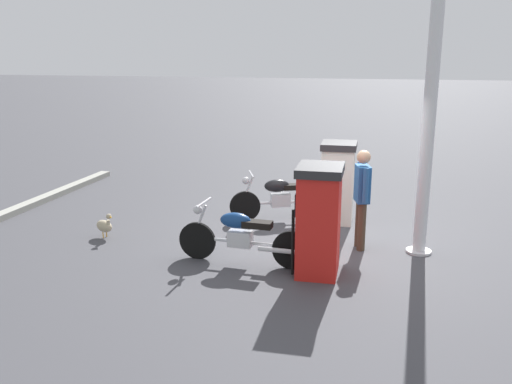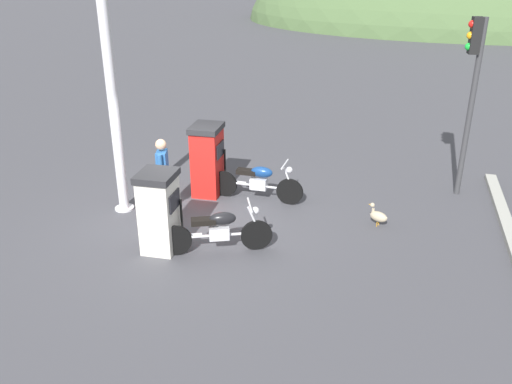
{
  "view_description": "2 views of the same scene",
  "coord_description": "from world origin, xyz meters",
  "px_view_note": "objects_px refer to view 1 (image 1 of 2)",
  "views": [
    {
      "loc": [
        -1.06,
        8.67,
        3.11
      ],
      "look_at": [
        1.05,
        0.36,
        0.91
      ],
      "focal_mm": 38.23,
      "sensor_mm": 36.0,
      "label": 1
    },
    {
      "loc": [
        3.74,
        -9.18,
        5.01
      ],
      "look_at": [
        1.33,
        0.02,
        0.74
      ],
      "focal_mm": 37.78,
      "sensor_mm": 36.0,
      "label": 2
    }
  ],
  "objects_px": {
    "attendant_person": "(362,193)",
    "fuel_pump_far": "(319,220)",
    "motorcycle_near_pump": "(281,197)",
    "fuel_pump_near": "(338,182)",
    "motorcycle_far_pump": "(241,235)",
    "wandering_duck": "(105,225)",
    "canopy_support_pole": "(429,120)"
  },
  "relations": [
    {
      "from": "wandering_duck",
      "to": "canopy_support_pole",
      "type": "bearing_deg",
      "value": -173.66
    },
    {
      "from": "motorcycle_near_pump",
      "to": "motorcycle_far_pump",
      "type": "bearing_deg",
      "value": 86.69
    },
    {
      "from": "motorcycle_near_pump",
      "to": "attendant_person",
      "type": "xyz_separation_m",
      "value": [
        -1.56,
        1.21,
        0.47
      ]
    },
    {
      "from": "fuel_pump_near",
      "to": "wandering_duck",
      "type": "bearing_deg",
      "value": 27.05
    },
    {
      "from": "fuel_pump_near",
      "to": "attendant_person",
      "type": "distance_m",
      "value": 1.48
    },
    {
      "from": "attendant_person",
      "to": "wandering_duck",
      "type": "distance_m",
      "value": 4.4
    },
    {
      "from": "wandering_duck",
      "to": "canopy_support_pole",
      "type": "xyz_separation_m",
      "value": [
        -5.24,
        -0.58,
        1.9
      ]
    },
    {
      "from": "fuel_pump_far",
      "to": "motorcycle_near_pump",
      "type": "distance_m",
      "value": 2.66
    },
    {
      "from": "fuel_pump_near",
      "to": "motorcycle_near_pump",
      "type": "height_order",
      "value": "fuel_pump_near"
    },
    {
      "from": "motorcycle_far_pump",
      "to": "fuel_pump_far",
      "type": "bearing_deg",
      "value": 175.97
    },
    {
      "from": "fuel_pump_far",
      "to": "motorcycle_near_pump",
      "type": "xyz_separation_m",
      "value": [
        1.04,
        -2.42,
        -0.35
      ]
    },
    {
      "from": "motorcycle_near_pump",
      "to": "canopy_support_pole",
      "type": "distance_m",
      "value": 3.23
    },
    {
      "from": "motorcycle_near_pump",
      "to": "attendant_person",
      "type": "bearing_deg",
      "value": 142.2
    },
    {
      "from": "attendant_person",
      "to": "fuel_pump_near",
      "type": "bearing_deg",
      "value": -69.1
    },
    {
      "from": "fuel_pump_near",
      "to": "motorcycle_far_pump",
      "type": "height_order",
      "value": "fuel_pump_near"
    },
    {
      "from": "motorcycle_far_pump",
      "to": "attendant_person",
      "type": "relative_size",
      "value": 1.28
    },
    {
      "from": "fuel_pump_far",
      "to": "attendant_person",
      "type": "distance_m",
      "value": 1.32
    },
    {
      "from": "motorcycle_near_pump",
      "to": "motorcycle_far_pump",
      "type": "distance_m",
      "value": 2.34
    },
    {
      "from": "fuel_pump_far",
      "to": "wandering_duck",
      "type": "xyz_separation_m",
      "value": [
        3.78,
        -0.65,
        -0.59
      ]
    },
    {
      "from": "attendant_person",
      "to": "wandering_duck",
      "type": "relative_size",
      "value": 3.56
    },
    {
      "from": "fuel_pump_near",
      "to": "motorcycle_far_pump",
      "type": "xyz_separation_m",
      "value": [
        1.17,
        2.5,
        -0.31
      ]
    },
    {
      "from": "attendant_person",
      "to": "canopy_support_pole",
      "type": "height_order",
      "value": "canopy_support_pole"
    },
    {
      "from": "fuel_pump_near",
      "to": "motorcycle_near_pump",
      "type": "distance_m",
      "value": 1.1
    },
    {
      "from": "motorcycle_near_pump",
      "to": "wandering_duck",
      "type": "xyz_separation_m",
      "value": [
        2.74,
        1.77,
        -0.24
      ]
    },
    {
      "from": "fuel_pump_near",
      "to": "motorcycle_near_pump",
      "type": "relative_size",
      "value": 0.79
    },
    {
      "from": "fuel_pump_near",
      "to": "fuel_pump_far",
      "type": "relative_size",
      "value": 0.95
    },
    {
      "from": "canopy_support_pole",
      "to": "motorcycle_near_pump",
      "type": "bearing_deg",
      "value": -25.37
    },
    {
      "from": "attendant_person",
      "to": "fuel_pump_far",
      "type": "bearing_deg",
      "value": 66.55
    },
    {
      "from": "fuel_pump_near",
      "to": "canopy_support_pole",
      "type": "relative_size",
      "value": 0.34
    },
    {
      "from": "fuel_pump_near",
      "to": "wandering_duck",
      "type": "distance_m",
      "value": 4.28
    },
    {
      "from": "fuel_pump_near",
      "to": "motorcycle_near_pump",
      "type": "xyz_separation_m",
      "value": [
        1.04,
        0.16,
        -0.31
      ]
    },
    {
      "from": "motorcycle_far_pump",
      "to": "wandering_duck",
      "type": "relative_size",
      "value": 4.54
    }
  ]
}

